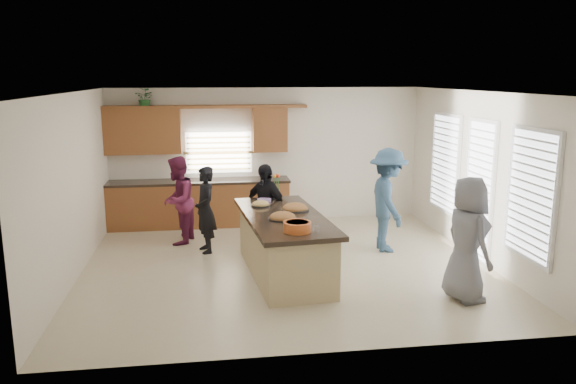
{
  "coord_description": "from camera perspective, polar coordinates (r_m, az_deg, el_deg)",
  "views": [
    {
      "loc": [
        -1.2,
        -8.68,
        3.06
      ],
      "look_at": [
        0.08,
        0.35,
        1.15
      ],
      "focal_mm": 35.0,
      "sensor_mm": 36.0,
      "label": 1
    }
  ],
  "objects": [
    {
      "name": "back_cabinetry",
      "position": [
        11.61,
        -9.25,
        1.03
      ],
      "size": [
        4.08,
        0.66,
        2.46
      ],
      "color": "brown",
      "rests_on": "ground"
    },
    {
      "name": "woman_left_mid",
      "position": [
        10.44,
        -11.14,
        -0.85
      ],
      "size": [
        0.8,
        0.92,
        1.61
      ],
      "primitive_type": "imported",
      "rotation": [
        0.0,
        0.0,
        -1.85
      ],
      "color": "maroon",
      "rests_on": "ground"
    },
    {
      "name": "salad_bowl",
      "position": [
        7.69,
        0.95,
        -3.5
      ],
      "size": [
        0.38,
        0.38,
        0.14
      ],
      "color": "#CD5C25",
      "rests_on": "island"
    },
    {
      "name": "woman_left_front",
      "position": [
        9.8,
        -2.34,
        -1.63
      ],
      "size": [
        0.91,
        0.92,
        1.56
      ],
      "primitive_type": "imported",
      "rotation": [
        0.0,
        0.0,
        -0.81
      ],
      "color": "black",
      "rests_on": "ground"
    },
    {
      "name": "woman_right_front",
      "position": [
        8.03,
        17.75,
        -4.61
      ],
      "size": [
        0.67,
        0.92,
        1.73
      ],
      "primitive_type": "imported",
      "rotation": [
        0.0,
        0.0,
        1.71
      ],
      "color": "slate",
      "rests_on": "ground"
    },
    {
      "name": "woman_left_back",
      "position": [
        9.86,
        -8.4,
        -1.8
      ],
      "size": [
        0.5,
        0.63,
        1.52
      ],
      "primitive_type": "imported",
      "rotation": [
        0.0,
        0.0,
        -1.29
      ],
      "color": "black",
      "rests_on": "ground"
    },
    {
      "name": "right_wall_glazing",
      "position": [
        9.77,
        18.97,
        1.06
      ],
      "size": [
        0.06,
        4.0,
        2.25
      ],
      "color": "white",
      "rests_on": "ground"
    },
    {
      "name": "floor",
      "position": [
        9.28,
        -0.2,
        -7.42
      ],
      "size": [
        6.5,
        6.5,
        0.0
      ],
      "primitive_type": "plane",
      "color": "beige",
      "rests_on": "ground"
    },
    {
      "name": "platter_back",
      "position": [
        9.19,
        -2.79,
        -1.28
      ],
      "size": [
        0.32,
        0.32,
        0.13
      ],
      "color": "black",
      "rests_on": "island"
    },
    {
      "name": "platter_mid",
      "position": [
        8.9,
        0.72,
        -1.7
      ],
      "size": [
        0.45,
        0.45,
        0.18
      ],
      "color": "black",
      "rests_on": "island"
    },
    {
      "name": "flower_vase",
      "position": [
        9.77,
        -1.17,
        0.75
      ],
      "size": [
        0.14,
        0.14,
        0.42
      ],
      "color": "silver",
      "rests_on": "island"
    },
    {
      "name": "platter_front",
      "position": [
        8.35,
        -0.55,
        -2.62
      ],
      "size": [
        0.43,
        0.43,
        0.18
      ],
      "color": "black",
      "rests_on": "island"
    },
    {
      "name": "clear_cup",
      "position": [
        7.68,
        2.88,
        -3.78
      ],
      "size": [
        0.07,
        0.07,
        0.09
      ],
      "primitive_type": "cylinder",
      "color": "white",
      "rests_on": "island"
    },
    {
      "name": "plate_stack",
      "position": [
        9.53,
        -2.43,
        -0.83
      ],
      "size": [
        0.24,
        0.24,
        0.04
      ],
      "primitive_type": "cylinder",
      "color": "#A87FB8",
      "rests_on": "island"
    },
    {
      "name": "island",
      "position": [
        8.73,
        -0.39,
        -5.54
      ],
      "size": [
        1.4,
        2.8,
        0.95
      ],
      "rotation": [
        0.0,
        0.0,
        0.09
      ],
      "color": "tan",
      "rests_on": "ground"
    },
    {
      "name": "potted_plant",
      "position": [
        11.57,
        -14.28,
        9.22
      ],
      "size": [
        0.46,
        0.44,
        0.41
      ],
      "primitive_type": "imported",
      "rotation": [
        0.0,
        0.0,
        -0.43
      ],
      "color": "#2B6B2C",
      "rests_on": "back_cabinetry"
    },
    {
      "name": "room_shell",
      "position": [
        8.84,
        -0.21,
        4.3
      ],
      "size": [
        6.52,
        6.02,
        2.81
      ],
      "color": "silver",
      "rests_on": "ground"
    },
    {
      "name": "woman_right_back",
      "position": [
        9.96,
        10.11,
        -0.81
      ],
      "size": [
        0.73,
        1.21,
        1.82
      ],
      "primitive_type": "imported",
      "rotation": [
        0.0,
        0.0,
        1.52
      ],
      "color": "#304D69",
      "rests_on": "ground"
    }
  ]
}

